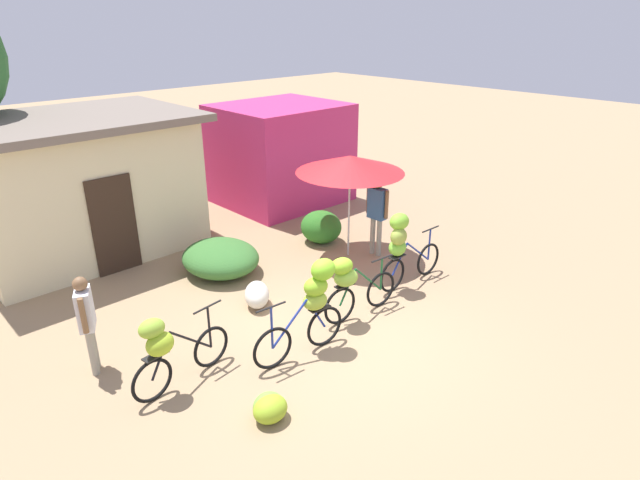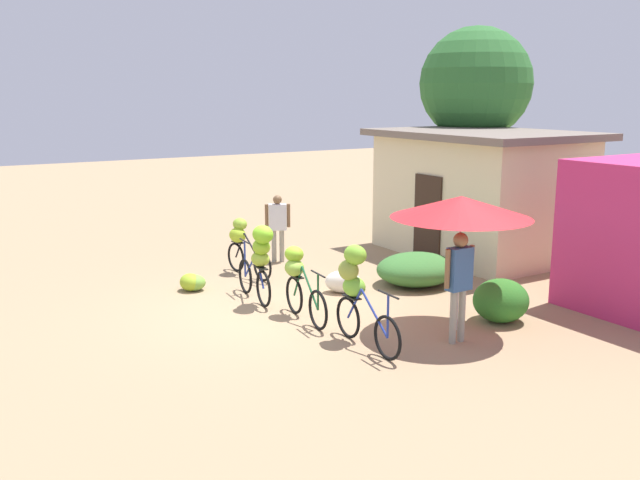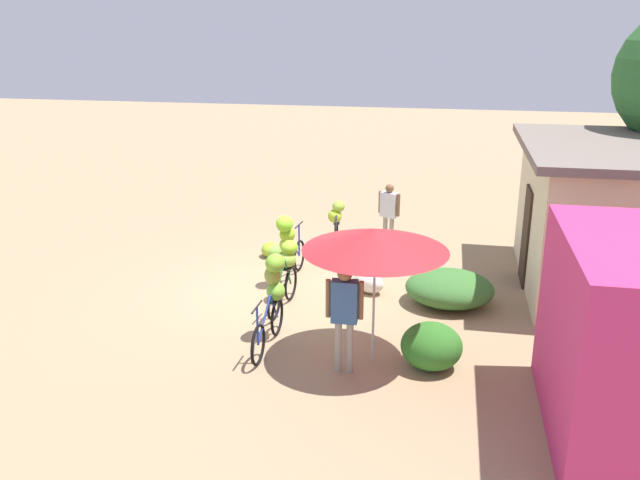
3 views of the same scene
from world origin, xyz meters
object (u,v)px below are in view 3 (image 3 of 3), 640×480
person_bystander (389,209)px  building_low (611,217)px  market_umbrella (375,240)px  bicycle_near_pile (288,242)px  bicycle_by_shop (273,292)px  produce_sack (369,282)px  person_vendor (344,308)px  bicycle_leftmost (336,223)px  banana_pile_on_ground (271,250)px  bicycle_center_loaded (286,269)px

person_bystander → building_low: bearing=69.2°
market_umbrella → bicycle_near_pile: market_umbrella is taller
bicycle_near_pile → bicycle_by_shop: (2.63, 0.37, -0.00)m
bicycle_near_pile → building_low: bearing=98.8°
building_low → market_umbrella: 5.86m
produce_sack → person_bystander: size_ratio=0.45×
building_low → person_vendor: (4.43, -4.66, -0.42)m
building_low → produce_sack: 4.98m
person_vendor → bicycle_leftmost: bearing=-169.1°
person_bystander → market_umbrella: bearing=2.9°
bicycle_leftmost → produce_sack: (2.30, 1.06, -0.48)m
building_low → bicycle_leftmost: size_ratio=2.93×
banana_pile_on_ground → produce_sack: (1.67, 2.47, 0.05)m
bicycle_center_loaded → person_bystander: (-3.79, 1.60, 0.22)m
bicycle_center_loaded → produce_sack: bearing=120.7°
bicycle_leftmost → person_vendor: size_ratio=0.95×
bicycle_by_shop → produce_sack: bearing=151.3°
market_umbrella → produce_sack: size_ratio=3.24×
bicycle_near_pile → banana_pile_on_ground: bearing=-152.6°
bicycle_center_loaded → banana_pile_on_ground: size_ratio=2.47×
banana_pile_on_ground → bicycle_center_loaded: bearing=21.0°
building_low → bicycle_leftmost: bearing=-101.1°
building_low → banana_pile_on_ground: bearing=-94.0°
person_vendor → bicycle_near_pile: bearing=-153.6°
person_vendor → produce_sack: bearing=-179.9°
bicycle_leftmost → person_vendor: bearing=10.9°
building_low → market_umbrella: (3.98, -4.27, 0.55)m
market_umbrella → person_bystander: (-5.71, -0.29, -1.10)m
building_low → bicycle_leftmost: 5.89m
market_umbrella → produce_sack: 3.37m
market_umbrella → bicycle_leftmost: bearing=-164.0°
bicycle_near_pile → market_umbrella: bearing=35.1°
produce_sack → person_vendor: 3.36m
banana_pile_on_ground → produce_sack: size_ratio=0.94×
produce_sack → person_bystander: 3.00m
market_umbrella → bicycle_center_loaded: size_ratio=1.39×
bicycle_near_pile → produce_sack: (0.19, 1.71, -0.68)m
bicycle_near_pile → bicycle_center_loaded: bicycle_near_pile is taller
banana_pile_on_ground → person_bystander: (-1.24, 2.58, 0.78)m
bicycle_near_pile → banana_pile_on_ground: 1.82m
bicycle_by_shop → banana_pile_on_ground: (-4.11, -1.13, -0.73)m
market_umbrella → person_vendor: (0.45, -0.40, -0.97)m
bicycle_near_pile → bicycle_by_shop: bearing=8.0°
bicycle_leftmost → banana_pile_on_ground: bicycle_leftmost is taller
bicycle_near_pile → person_bystander: person_bystander is taller
market_umbrella → bicycle_leftmost: market_umbrella is taller
bicycle_center_loaded → banana_pile_on_ground: 2.79m
bicycle_leftmost → produce_sack: size_ratio=2.38×
building_low → bicycle_center_loaded: (2.06, -6.16, -0.77)m
market_umbrella → bicycle_by_shop: (-0.36, -1.74, -1.15)m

